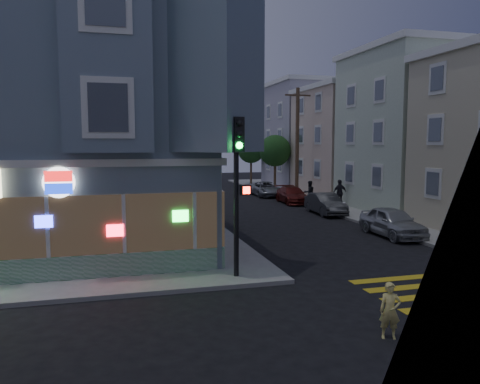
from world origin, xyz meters
name	(u,v)px	position (x,y,z in m)	size (l,w,h in m)	color
ground	(219,314)	(0.00, 0.00, 0.00)	(120.00, 120.00, 0.00)	black
sidewalk_ne	(418,196)	(23.00, 23.00, 0.07)	(24.00, 42.00, 0.15)	gray
corner_building	(36,117)	(-6.00, 10.98, 5.82)	(14.60, 14.60, 11.40)	slate
row_house_b	(441,133)	(19.50, 16.00, 5.40)	(12.00, 8.60, 10.50)	#B4C5AB
row_house_c	(372,143)	(19.50, 25.00, 4.65)	(12.00, 8.60, 9.00)	beige
row_house_d	(327,136)	(19.50, 34.00, 5.40)	(12.00, 8.60, 10.50)	#9A94A2
utility_pole	(297,142)	(12.00, 24.00, 4.80)	(2.20, 0.30, 9.00)	#4C3826
street_tree_near	(275,151)	(12.20, 30.00, 3.94)	(3.00, 3.00, 5.30)	#4C3826
street_tree_far	(251,150)	(12.20, 38.00, 3.94)	(3.00, 3.00, 5.30)	#4C3826
running_child	(390,311)	(3.57, -2.63, 0.68)	(0.50, 0.33, 1.36)	#E7DA76
pedestrian_a	(309,193)	(11.30, 19.79, 1.02)	(0.84, 0.66, 1.74)	black
pedestrian_b	(340,193)	(13.00, 18.27, 1.10)	(1.12, 0.46, 1.90)	#25232C
parked_car_a	(392,222)	(10.70, 8.17, 0.74)	(1.74, 4.32, 1.47)	#A0A4A8
parked_car_b	(325,204)	(10.70, 15.79, 0.69)	(1.47, 4.22, 1.39)	#323437
parked_car_c	(292,195)	(10.70, 21.69, 0.64)	(1.80, 4.43, 1.29)	maroon
parked_car_d	(266,189)	(10.29, 26.89, 0.63)	(2.10, 4.56, 1.27)	gray
traffic_signal	(238,170)	(1.28, 2.82, 3.79)	(0.64, 0.60, 5.38)	black
fire_hydrant	(344,208)	(11.30, 14.38, 0.58)	(0.47, 0.27, 0.81)	white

